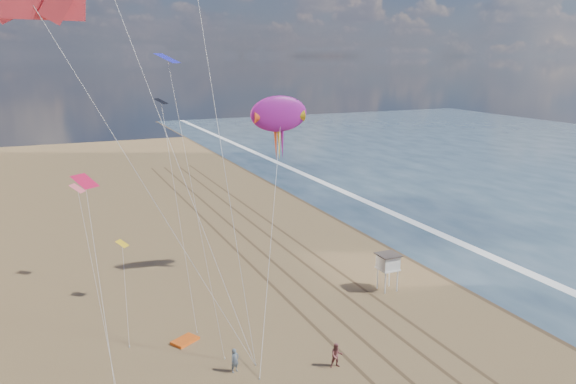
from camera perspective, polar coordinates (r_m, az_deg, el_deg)
The scene contains 9 objects.
wet_sand at distance 71.67m, azimuth 10.01°, elevation -3.48°, with size 260.00×260.00×0.00m, color #42301E.
foam at distance 74.00m, azimuth 12.73°, elevation -3.07°, with size 260.00×260.00×0.00m, color white.
tracks at distance 55.75m, azimuth 1.41°, elevation -8.31°, with size 7.68×120.00×0.01m.
lifeguard_stand at distance 51.96m, azimuth 10.13°, elevation -7.06°, with size 1.92×1.92×3.46m.
grounded_kite at distance 44.12m, azimuth -10.42°, elevation -14.63°, with size 1.91×1.21×0.22m, color #F35B14.
show_kite at distance 51.98m, azimuth -0.94°, elevation 7.89°, with size 6.71×8.87×23.63m.
kite_flyer_a at distance 39.68m, azimuth -5.42°, elevation -16.67°, with size 0.62×0.41×1.71m, color slate.
kite_flyer_b at distance 40.15m, azimuth 4.96°, elevation -16.21°, with size 0.86×0.67×1.78m, color brown.
small_kites at distance 42.04m, azimuth -15.50°, elevation 5.66°, with size 9.40×18.18×16.17m.
Camera 1 is at (-19.37, -16.84, 20.83)m, focal length 35.00 mm.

